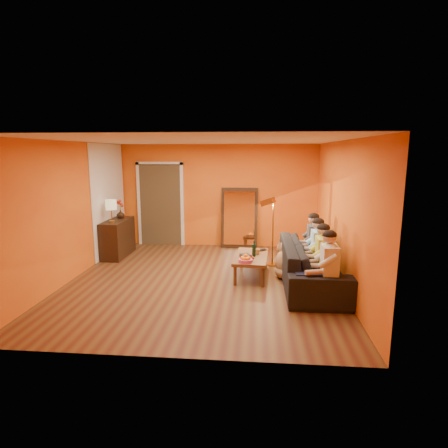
# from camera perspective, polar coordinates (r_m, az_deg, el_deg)

# --- Properties ---
(room_shell) EXTENTS (5.00, 5.50, 2.60)m
(room_shell) POSITION_cam_1_polar(r_m,az_deg,el_deg) (7.25, -2.85, 2.18)
(room_shell) COLOR brown
(room_shell) RESTS_ON ground
(white_accent) EXTENTS (0.02, 1.90, 2.58)m
(white_accent) POSITION_cam_1_polar(r_m,az_deg,el_deg) (9.23, -17.13, 3.58)
(white_accent) COLOR white
(white_accent) RESTS_ON wall_left
(doorway_recess) EXTENTS (1.06, 0.30, 2.10)m
(doorway_recess) POSITION_cam_1_polar(r_m,az_deg,el_deg) (9.97, -9.46, 2.97)
(doorway_recess) COLOR #3F2D19
(doorway_recess) RESTS_ON floor
(door_jamb_left) EXTENTS (0.08, 0.06, 2.20)m
(door_jamb_left) POSITION_cam_1_polar(r_m,az_deg,el_deg) (10.01, -12.79, 2.88)
(door_jamb_left) COLOR white
(door_jamb_left) RESTS_ON wall_back
(door_jamb_right) EXTENTS (0.08, 0.06, 2.20)m
(door_jamb_right) POSITION_cam_1_polar(r_m,az_deg,el_deg) (9.72, -6.38, 2.86)
(door_jamb_right) COLOR white
(door_jamb_right) RESTS_ON wall_back
(door_header) EXTENTS (1.22, 0.06, 0.08)m
(door_header) POSITION_cam_1_polar(r_m,az_deg,el_deg) (9.76, -9.83, 9.10)
(door_header) COLOR white
(door_header) RESTS_ON wall_back
(mirror_frame) EXTENTS (0.92, 0.27, 1.51)m
(mirror_frame) POSITION_cam_1_polar(r_m,az_deg,el_deg) (9.51, 2.34, 0.96)
(mirror_frame) COLOR black
(mirror_frame) RESTS_ON floor
(mirror_glass) EXTENTS (0.78, 0.21, 1.35)m
(mirror_glass) POSITION_cam_1_polar(r_m,az_deg,el_deg) (9.47, 2.33, 0.92)
(mirror_glass) COLOR white
(mirror_glass) RESTS_ON mirror_frame
(sideboard) EXTENTS (0.44, 1.18, 0.85)m
(sideboard) POSITION_cam_1_polar(r_m,az_deg,el_deg) (9.10, -15.87, -2.05)
(sideboard) COLOR black
(sideboard) RESTS_ON floor
(table_lamp) EXTENTS (0.24, 0.24, 0.51)m
(table_lamp) POSITION_cam_1_polar(r_m,az_deg,el_deg) (8.70, -16.79, 1.89)
(table_lamp) COLOR beige
(table_lamp) RESTS_ON sideboard
(sofa) EXTENTS (2.62, 1.03, 0.77)m
(sofa) POSITION_cam_1_polar(r_m,az_deg,el_deg) (7.07, 13.12, -5.92)
(sofa) COLOR black
(sofa) RESTS_ON floor
(coffee_table) EXTENTS (0.70, 1.26, 0.42)m
(coffee_table) POSITION_cam_1_polar(r_m,az_deg,el_deg) (7.36, 4.16, -6.40)
(coffee_table) COLOR brown
(coffee_table) RESTS_ON floor
(floor_lamp) EXTENTS (0.37, 0.33, 1.44)m
(floor_lamp) POSITION_cam_1_polar(r_m,az_deg,el_deg) (7.97, 7.45, -1.34)
(floor_lamp) COLOR #BB8D37
(floor_lamp) RESTS_ON floor
(dog) EXTENTS (0.41, 0.61, 0.69)m
(dog) POSITION_cam_1_polar(r_m,az_deg,el_deg) (7.37, 9.20, -5.44)
(dog) COLOR #916241
(dog) RESTS_ON floor
(person_far_left) EXTENTS (0.70, 0.44, 1.22)m
(person_far_left) POSITION_cam_1_polar(r_m,az_deg,el_deg) (6.09, 15.72, -6.57)
(person_far_left) COLOR beige
(person_far_left) RESTS_ON sofa
(person_mid_left) EXTENTS (0.70, 0.44, 1.22)m
(person_mid_left) POSITION_cam_1_polar(r_m,az_deg,el_deg) (6.61, 14.86, -5.16)
(person_mid_left) COLOR #CAC943
(person_mid_left) RESTS_ON sofa
(person_mid_right) EXTENTS (0.70, 0.44, 1.22)m
(person_mid_right) POSITION_cam_1_polar(r_m,az_deg,el_deg) (7.13, 14.13, -3.95)
(person_mid_right) COLOR #9CD2F2
(person_mid_right) RESTS_ON sofa
(person_far_right) EXTENTS (0.70, 0.44, 1.22)m
(person_far_right) POSITION_cam_1_polar(r_m,az_deg,el_deg) (7.66, 13.50, -2.90)
(person_far_right) COLOR #38383E
(person_far_right) RESTS_ON sofa
(fruit_bowl) EXTENTS (0.26, 0.26, 0.16)m
(fruit_bowl) POSITION_cam_1_polar(r_m,az_deg,el_deg) (6.85, 3.29, -5.18)
(fruit_bowl) COLOR #DA4D7A
(fruit_bowl) RESTS_ON coffee_table
(wine_bottle) EXTENTS (0.07, 0.07, 0.31)m
(wine_bottle) POSITION_cam_1_polar(r_m,az_deg,el_deg) (7.22, 4.59, -3.76)
(wine_bottle) COLOR black
(wine_bottle) RESTS_ON coffee_table
(tumbler) EXTENTS (0.11, 0.11, 0.10)m
(tumbler) POSITION_cam_1_polar(r_m,az_deg,el_deg) (7.41, 5.14, -4.22)
(tumbler) COLOR #B27F3F
(tumbler) RESTS_ON coffee_table
(laptop) EXTENTS (0.35, 0.31, 0.02)m
(laptop) POSITION_cam_1_polar(r_m,az_deg,el_deg) (7.64, 5.59, -4.06)
(laptop) COLOR black
(laptop) RESTS_ON coffee_table
(book_lower) EXTENTS (0.30, 0.33, 0.03)m
(book_lower) POSITION_cam_1_polar(r_m,az_deg,el_deg) (7.11, 2.70, -5.14)
(book_lower) COLOR black
(book_lower) RESTS_ON coffee_table
(book_mid) EXTENTS (0.25, 0.31, 0.02)m
(book_mid) POSITION_cam_1_polar(r_m,az_deg,el_deg) (7.12, 2.79, -4.94)
(book_mid) COLOR #B32C14
(book_mid) RESTS_ON book_lower
(book_upper) EXTENTS (0.25, 0.28, 0.02)m
(book_upper) POSITION_cam_1_polar(r_m,az_deg,el_deg) (7.09, 2.70, -4.82)
(book_upper) COLOR black
(book_upper) RESTS_ON book_mid
(vase) EXTENTS (0.18, 0.18, 0.19)m
(vase) POSITION_cam_1_polar(r_m,az_deg,el_deg) (9.23, -15.49, 1.45)
(vase) COLOR black
(vase) RESTS_ON sideboard
(flowers) EXTENTS (0.17, 0.17, 0.45)m
(flowers) POSITION_cam_1_polar(r_m,az_deg,el_deg) (9.20, -15.56, 2.98)
(flowers) COLOR #B32C14
(flowers) RESTS_ON vase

